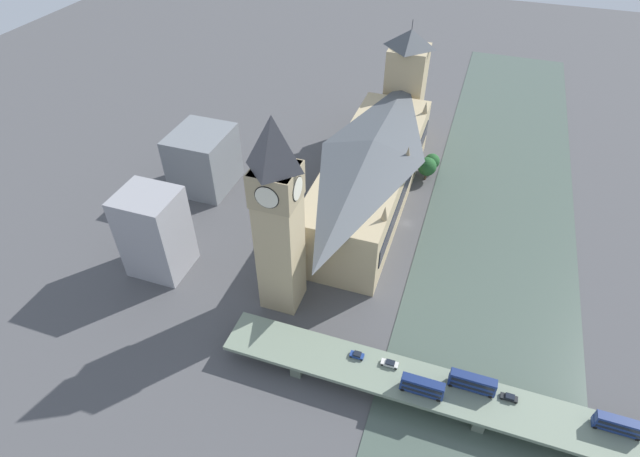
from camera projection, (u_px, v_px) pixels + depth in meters
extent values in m
plane|color=#4C4C4F|center=(407.00, 224.00, 187.20)|extent=(600.00, 600.00, 0.00)
cube|color=#47564C|center=(497.00, 242.00, 179.03)|extent=(53.72, 360.00, 0.30)
cube|color=tan|center=(370.00, 178.00, 189.56)|extent=(27.89, 95.24, 23.11)
cube|color=black|center=(407.00, 183.00, 185.35)|extent=(0.40, 87.62, 6.93)
pyramid|color=#474C51|center=(373.00, 146.00, 180.39)|extent=(27.34, 93.34, 5.03)
cone|color=#9E8966|center=(426.00, 107.00, 203.17)|extent=(2.20, 2.20, 5.00)
cone|color=#9E8966|center=(408.00, 152.00, 177.21)|extent=(2.20, 2.20, 5.00)
cone|color=#9E8966|center=(385.00, 213.00, 151.26)|extent=(2.20, 2.20, 5.00)
cube|color=tan|center=(280.00, 240.00, 142.98)|extent=(11.29, 11.29, 49.67)
cube|color=tan|center=(276.00, 184.00, 130.10)|extent=(11.97, 11.97, 10.16)
cylinder|color=black|center=(297.00, 189.00, 128.67)|extent=(0.50, 6.79, 6.79)
cylinder|color=silver|center=(297.00, 189.00, 128.64)|extent=(0.62, 6.28, 6.28)
cylinder|color=black|center=(256.00, 180.00, 131.53)|extent=(0.50, 6.79, 6.79)
cylinder|color=silver|center=(255.00, 180.00, 131.56)|extent=(0.62, 6.28, 6.28)
cylinder|color=black|center=(284.00, 172.00, 134.27)|extent=(6.79, 0.50, 6.79)
cylinder|color=silver|center=(284.00, 172.00, 134.36)|extent=(6.28, 0.62, 6.28)
cylinder|color=black|center=(267.00, 197.00, 125.92)|extent=(6.79, 0.50, 6.79)
cylinder|color=silver|center=(267.00, 197.00, 125.84)|extent=(6.28, 0.62, 6.28)
pyramid|color=#424247|center=(273.00, 142.00, 121.90)|extent=(11.52, 11.52, 14.98)
cube|color=tan|center=(405.00, 91.00, 226.98)|extent=(16.73, 16.73, 40.28)
pyramid|color=#474C51|center=(411.00, 38.00, 211.39)|extent=(16.73, 16.73, 7.53)
cylinder|color=#333338|center=(413.00, 24.00, 207.63)|extent=(0.30, 0.30, 4.00)
cube|color=#5D6A59|center=(480.00, 408.00, 127.74)|extent=(3.00, 11.20, 4.77)
cube|color=#5D6A59|center=(302.00, 356.00, 139.72)|extent=(3.00, 11.20, 4.77)
cube|color=gray|center=(483.00, 402.00, 125.79)|extent=(139.45, 13.17, 1.20)
cube|color=navy|center=(471.00, 385.00, 127.16)|extent=(11.79, 2.56, 2.05)
cube|color=black|center=(472.00, 384.00, 126.90)|extent=(10.62, 2.62, 0.90)
cube|color=navy|center=(473.00, 380.00, 125.71)|extent=(11.56, 2.56, 2.40)
cube|color=black|center=(473.00, 380.00, 125.63)|extent=(10.62, 2.62, 1.15)
cube|color=navy|center=(474.00, 377.00, 124.88)|extent=(11.44, 2.43, 0.16)
cylinder|color=black|center=(452.00, 378.00, 129.83)|extent=(1.10, 0.28, 1.10)
cylinder|color=black|center=(450.00, 385.00, 128.15)|extent=(1.10, 0.28, 1.10)
cylinder|color=black|center=(491.00, 389.00, 127.39)|extent=(1.10, 0.28, 1.10)
cylinder|color=black|center=(490.00, 397.00, 125.71)|extent=(1.10, 0.28, 1.10)
cube|color=navy|center=(617.00, 427.00, 118.74)|extent=(11.01, 2.54, 1.84)
cube|color=black|center=(618.00, 426.00, 118.50)|extent=(9.91, 2.60, 0.81)
cube|color=navy|center=(620.00, 423.00, 117.44)|extent=(10.79, 2.54, 2.16)
cube|color=black|center=(621.00, 423.00, 117.37)|extent=(9.91, 2.60, 1.04)
cube|color=navy|center=(622.00, 421.00, 116.68)|extent=(10.68, 2.42, 0.16)
cylinder|color=black|center=(594.00, 419.00, 121.25)|extent=(1.04, 0.28, 1.04)
cylinder|color=black|center=(595.00, 427.00, 119.59)|extent=(1.04, 0.28, 1.04)
cylinder|color=black|center=(636.00, 430.00, 118.99)|extent=(1.04, 0.28, 1.04)
cylinder|color=black|center=(637.00, 439.00, 117.32)|extent=(1.04, 0.28, 1.04)
cube|color=navy|center=(422.00, 389.00, 126.30)|extent=(11.04, 2.55, 2.04)
cube|color=black|center=(422.00, 388.00, 126.03)|extent=(9.94, 2.61, 0.90)
cube|color=navy|center=(423.00, 384.00, 124.85)|extent=(10.82, 2.55, 2.40)
cube|color=black|center=(423.00, 384.00, 124.77)|extent=(9.94, 2.61, 1.15)
cube|color=navy|center=(423.00, 381.00, 124.01)|extent=(10.71, 2.42, 0.16)
cylinder|color=black|center=(404.00, 382.00, 128.86)|extent=(1.12, 0.28, 1.12)
cylinder|color=black|center=(402.00, 390.00, 127.19)|extent=(1.12, 0.28, 1.12)
cylinder|color=black|center=(440.00, 392.00, 126.62)|extent=(1.12, 0.28, 1.12)
cylinder|color=black|center=(438.00, 400.00, 124.95)|extent=(1.12, 0.28, 1.12)
cube|color=black|center=(509.00, 398.00, 125.52)|extent=(4.26, 1.72, 0.60)
cube|color=black|center=(510.00, 397.00, 125.12)|extent=(2.22, 1.55, 0.54)
cylinder|color=black|center=(502.00, 393.00, 126.63)|extent=(0.62, 0.22, 0.62)
cylinder|color=black|center=(502.00, 399.00, 125.52)|extent=(0.62, 0.22, 0.62)
cylinder|color=black|center=(516.00, 397.00, 125.80)|extent=(0.62, 0.22, 0.62)
cylinder|color=black|center=(516.00, 403.00, 124.69)|extent=(0.62, 0.22, 0.62)
cube|color=silver|center=(390.00, 364.00, 133.00)|extent=(4.66, 1.86, 0.71)
cube|color=black|center=(390.00, 363.00, 132.59)|extent=(2.42, 1.67, 0.43)
cylinder|color=black|center=(384.00, 360.00, 134.21)|extent=(0.71, 0.22, 0.71)
cylinder|color=black|center=(382.00, 365.00, 133.01)|extent=(0.71, 0.22, 0.71)
cylinder|color=black|center=(397.00, 364.00, 133.31)|extent=(0.71, 0.22, 0.71)
cylinder|color=black|center=(396.00, 369.00, 132.11)|extent=(0.71, 0.22, 0.71)
cube|color=navy|center=(357.00, 355.00, 135.03)|extent=(3.84, 1.86, 0.72)
cube|color=black|center=(357.00, 354.00, 134.60)|extent=(2.00, 1.67, 0.54)
cylinder|color=black|center=(352.00, 352.00, 136.18)|extent=(0.61, 0.22, 0.61)
cylinder|color=black|center=(351.00, 357.00, 134.98)|extent=(0.61, 0.22, 0.61)
cylinder|color=black|center=(363.00, 355.00, 135.45)|extent=(0.61, 0.22, 0.61)
cylinder|color=black|center=(361.00, 360.00, 134.24)|extent=(0.61, 0.22, 0.61)
cube|color=slate|center=(204.00, 160.00, 198.68)|extent=(21.46, 24.15, 23.93)
cube|color=#939399|center=(155.00, 233.00, 160.57)|extent=(18.30, 16.39, 29.96)
cylinder|color=brown|center=(431.00, 169.00, 212.96)|extent=(0.70, 0.70, 2.22)
sphere|color=#235628|center=(432.00, 161.00, 210.43)|extent=(6.49, 6.49, 6.49)
cylinder|color=brown|center=(425.00, 176.00, 207.99)|extent=(0.70, 0.70, 3.15)
sphere|color=#235628|center=(427.00, 167.00, 204.83)|extent=(7.71, 7.71, 7.71)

